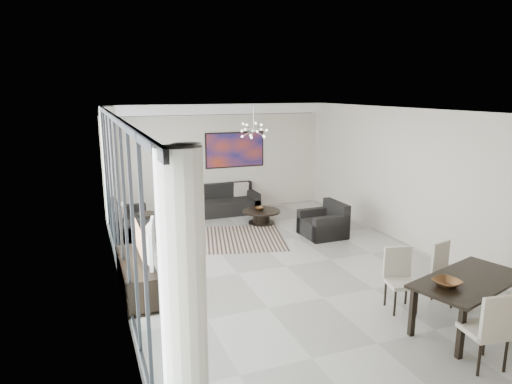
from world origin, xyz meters
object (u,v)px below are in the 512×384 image
tv_console (137,277)px  television (145,243)px  sofa_main (218,204)px  coffee_table (261,216)px  dining_table (469,285)px

tv_console → television: 0.61m
sofa_main → tv_console: 4.98m
tv_console → television: television is taller
coffee_table → television: size_ratio=0.89×
sofa_main → television: bearing=-120.0°
coffee_table → tv_console: size_ratio=0.53×
tv_console → television: (0.16, -0.05, 0.58)m
coffee_table → television: television is taller
sofa_main → coffee_table: bearing=-59.0°
television → dining_table: 4.86m
television → coffee_table: bearing=-36.2°
tv_console → coffee_table: bearing=41.3°
coffee_table → sofa_main: (-0.76, 1.26, 0.07)m
television → dining_table: (3.99, -2.76, -0.22)m
sofa_main → tv_console: bearing=-121.9°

